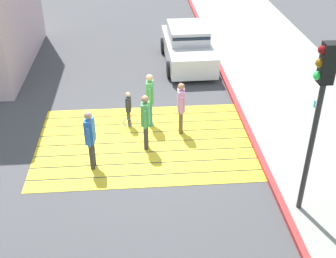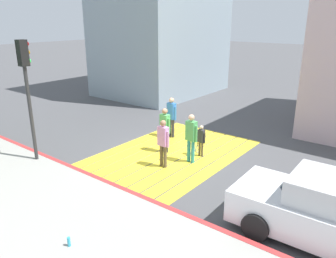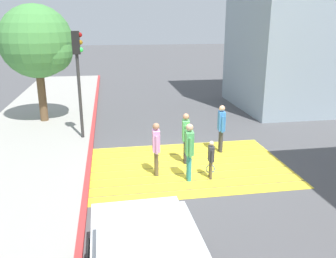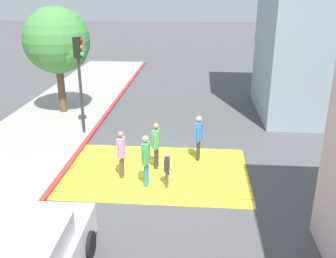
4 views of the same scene
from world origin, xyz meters
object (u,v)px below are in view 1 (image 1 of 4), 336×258
at_px(car_parked_near_curb, 188,47).
at_px(water_bottle, 315,104).
at_px(traffic_light_corner, 320,99).
at_px(pedestrian_teen_behind, 181,105).
at_px(pedestrian_adult_trailing, 90,136).
at_px(pedestrian_child_with_racket, 128,108).
at_px(pedestrian_adult_lead, 145,118).
at_px(pedestrian_adult_side, 150,96).

xyz_separation_m(car_parked_near_curb, water_bottle, (-3.83, 4.39, -0.50)).
relative_size(traffic_light_corner, pedestrian_teen_behind, 2.52).
bearing_deg(water_bottle, pedestrian_adult_trailing, 20.57).
distance_m(car_parked_near_curb, pedestrian_child_with_racket, 5.56).
bearing_deg(pedestrian_adult_trailing, pedestrian_adult_lead, -150.95).
bearing_deg(pedestrian_teen_behind, water_bottle, -166.73).
height_order(water_bottle, pedestrian_adult_trailing, pedestrian_adult_trailing).
relative_size(pedestrian_adult_lead, pedestrian_adult_trailing, 0.99).
xyz_separation_m(car_parked_near_curb, pedestrian_adult_lead, (1.95, 6.29, 0.27)).
distance_m(water_bottle, pedestrian_teen_behind, 4.87).
bearing_deg(pedestrian_teen_behind, pedestrian_child_with_racket, -17.48).
bearing_deg(pedestrian_child_with_racket, pedestrian_adult_trailing, 64.92).
height_order(pedestrian_adult_lead, pedestrian_child_with_racket, pedestrian_adult_lead).
relative_size(pedestrian_adult_lead, pedestrian_child_with_racket, 1.44).
xyz_separation_m(water_bottle, pedestrian_child_with_racket, (6.27, 0.60, 0.44)).
relative_size(pedestrian_adult_trailing, pedestrian_adult_side, 0.99).
distance_m(pedestrian_teen_behind, pedestrian_child_with_racket, 1.70).
relative_size(pedestrian_adult_side, pedestrian_child_with_racket, 1.47).
xyz_separation_m(car_parked_near_curb, pedestrian_teen_behind, (0.86, 5.50, 0.25)).
bearing_deg(pedestrian_child_with_racket, car_parked_near_curb, -116.12).
distance_m(pedestrian_adult_side, pedestrian_child_with_racket, 0.77).
bearing_deg(pedestrian_teen_behind, car_parked_near_curb, -98.87).
height_order(car_parked_near_curb, pedestrian_child_with_racket, car_parked_near_curb).
distance_m(pedestrian_adult_side, pedestrian_teen_behind, 1.05).
distance_m(water_bottle, pedestrian_adult_trailing, 7.80).
bearing_deg(car_parked_near_curb, water_bottle, 131.06).
bearing_deg(water_bottle, pedestrian_child_with_racket, 5.49).
height_order(traffic_light_corner, water_bottle, traffic_light_corner).
height_order(pedestrian_adult_lead, pedestrian_adult_trailing, pedestrian_adult_trailing).
relative_size(car_parked_near_curb, pedestrian_adult_side, 2.46).
relative_size(water_bottle, pedestrian_teen_behind, 0.13).
bearing_deg(car_parked_near_curb, pedestrian_teen_behind, 81.13).
height_order(traffic_light_corner, pedestrian_adult_lead, traffic_light_corner).
relative_size(car_parked_near_curb, pedestrian_adult_lead, 2.52).
height_order(car_parked_near_curb, pedestrian_adult_lead, pedestrian_adult_lead).
bearing_deg(car_parked_near_curb, pedestrian_adult_lead, 72.75).
distance_m(traffic_light_corner, pedestrian_teen_behind, 4.97).
height_order(water_bottle, pedestrian_teen_behind, pedestrian_teen_behind).
xyz_separation_m(pedestrian_adult_trailing, pedestrian_teen_behind, (-2.59, -1.62, -0.04)).
relative_size(traffic_light_corner, pedestrian_adult_side, 2.40).
bearing_deg(pedestrian_teen_behind, traffic_light_corner, 122.60).
bearing_deg(water_bottle, car_parked_near_curb, -48.94).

